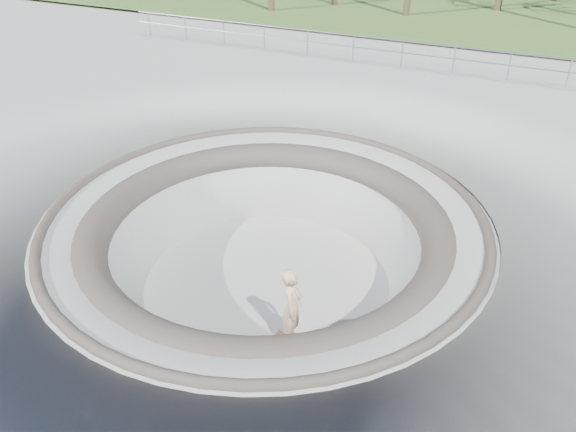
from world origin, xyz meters
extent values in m
plane|color=#ABACA6|center=(0.00, 0.00, 0.00)|extent=(180.00, 180.00, 0.00)
torus|color=#ABACA6|center=(0.00, 0.00, -2.00)|extent=(14.00, 14.00, 4.00)
cylinder|color=#ABACA6|center=(0.00, 0.00, -1.95)|extent=(6.60, 6.60, 0.10)
torus|color=#4E443E|center=(0.00, 0.00, -0.02)|extent=(10.24, 10.24, 0.24)
torus|color=#4E443E|center=(0.00, 0.00, -0.45)|extent=(8.91, 8.91, 0.81)
cylinder|color=#93959B|center=(0.00, 12.00, 1.17)|extent=(25.00, 0.05, 0.05)
cylinder|color=#93959B|center=(0.00, 12.00, 0.72)|extent=(25.00, 0.05, 0.05)
cube|color=olive|center=(1.44, -1.69, -1.83)|extent=(0.83, 0.32, 0.02)
cylinder|color=#B9BABE|center=(1.44, -1.69, -1.86)|extent=(0.05, 0.17, 0.04)
cylinder|color=#B9BABE|center=(1.44, -1.69, -1.86)|extent=(0.05, 0.17, 0.04)
cylinder|color=white|center=(1.44, -1.69, -1.87)|extent=(0.07, 0.04, 0.06)
cylinder|color=white|center=(1.44, -1.69, -1.87)|extent=(0.07, 0.04, 0.06)
cylinder|color=white|center=(1.44, -1.69, -1.87)|extent=(0.07, 0.04, 0.06)
cylinder|color=white|center=(1.44, -1.69, -1.87)|extent=(0.07, 0.04, 0.06)
imported|color=beige|center=(1.44, -1.69, -0.89)|extent=(0.60, 0.77, 1.86)
camera|label=1|loc=(5.04, -9.81, 6.86)|focal=35.00mm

